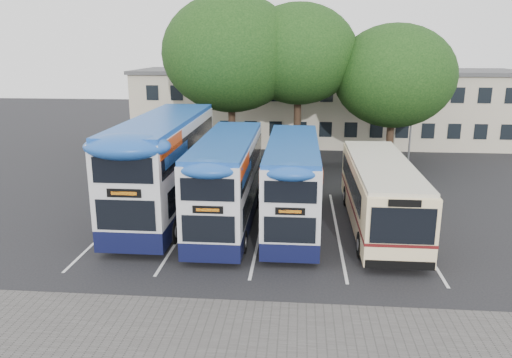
{
  "coord_description": "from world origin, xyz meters",
  "views": [
    {
      "loc": [
        -2.07,
        -16.84,
        8.22
      ],
      "look_at": [
        -4.0,
        5.0,
        2.32
      ],
      "focal_mm": 35.0,
      "sensor_mm": 36.0,
      "label": 1
    }
  ],
  "objects_px": {
    "bus_dd_right": "(292,180)",
    "lamp_post": "(414,91)",
    "tree_left": "(231,53)",
    "tree_mid": "(299,54)",
    "bus_single": "(380,190)",
    "bus_dd_mid": "(228,178)",
    "tree_right": "(394,76)",
    "bus_dd_left": "(165,162)"
  },
  "relations": [
    {
      "from": "bus_dd_mid",
      "to": "tree_right",
      "type": "bearing_deg",
      "value": 53.2
    },
    {
      "from": "bus_dd_right",
      "to": "bus_single",
      "type": "xyz_separation_m",
      "value": [
        4.03,
        0.21,
        -0.45
      ]
    },
    {
      "from": "tree_left",
      "to": "tree_mid",
      "type": "relative_size",
      "value": 1.06
    },
    {
      "from": "bus_dd_left",
      "to": "bus_single",
      "type": "relative_size",
      "value": 1.11
    },
    {
      "from": "bus_dd_right",
      "to": "lamp_post",
      "type": "bearing_deg",
      "value": 60.22
    },
    {
      "from": "tree_left",
      "to": "bus_dd_right",
      "type": "bearing_deg",
      "value": -70.09
    },
    {
      "from": "lamp_post",
      "to": "tree_mid",
      "type": "distance_m",
      "value": 8.8
    },
    {
      "from": "lamp_post",
      "to": "tree_right",
      "type": "xyz_separation_m",
      "value": [
        -1.81,
        -1.99,
        1.12
      ]
    },
    {
      "from": "tree_left",
      "to": "tree_right",
      "type": "xyz_separation_m",
      "value": [
        11.02,
        0.23,
        -1.46
      ]
    },
    {
      "from": "tree_right",
      "to": "bus_dd_left",
      "type": "distance_m",
      "value": 17.53
    },
    {
      "from": "tree_mid",
      "to": "tree_left",
      "type": "bearing_deg",
      "value": -174.51
    },
    {
      "from": "lamp_post",
      "to": "tree_mid",
      "type": "bearing_deg",
      "value": -167.86
    },
    {
      "from": "tree_right",
      "to": "bus_single",
      "type": "relative_size",
      "value": 0.92
    },
    {
      "from": "tree_mid",
      "to": "bus_dd_right",
      "type": "bearing_deg",
      "value": -90.45
    },
    {
      "from": "tree_mid",
      "to": "bus_dd_right",
      "type": "relative_size",
      "value": 1.14
    },
    {
      "from": "bus_dd_mid",
      "to": "bus_dd_right",
      "type": "bearing_deg",
      "value": 2.8
    },
    {
      "from": "bus_dd_mid",
      "to": "bus_single",
      "type": "relative_size",
      "value": 0.95
    },
    {
      "from": "tree_right",
      "to": "tree_mid",
      "type": "bearing_deg",
      "value": 178.09
    },
    {
      "from": "tree_left",
      "to": "bus_single",
      "type": "bearing_deg",
      "value": -55.02
    },
    {
      "from": "bus_single",
      "to": "bus_dd_left",
      "type": "bearing_deg",
      "value": 174.76
    },
    {
      "from": "lamp_post",
      "to": "bus_single",
      "type": "bearing_deg",
      "value": -106.71
    },
    {
      "from": "lamp_post",
      "to": "tree_left",
      "type": "xyz_separation_m",
      "value": [
        -12.83,
        -2.21,
        2.59
      ]
    },
    {
      "from": "bus_single",
      "to": "bus_dd_mid",
      "type": "bearing_deg",
      "value": -177.1
    },
    {
      "from": "lamp_post",
      "to": "bus_dd_mid",
      "type": "xyz_separation_m",
      "value": [
        -11.34,
        -14.73,
        -2.79
      ]
    },
    {
      "from": "tree_left",
      "to": "bus_single",
      "type": "height_order",
      "value": "tree_left"
    },
    {
      "from": "tree_left",
      "to": "tree_mid",
      "type": "distance_m",
      "value": 4.6
    },
    {
      "from": "bus_dd_left",
      "to": "bus_dd_mid",
      "type": "distance_m",
      "value": 3.54
    },
    {
      "from": "tree_left",
      "to": "tree_right",
      "type": "bearing_deg",
      "value": 1.17
    },
    {
      "from": "tree_left",
      "to": "bus_single",
      "type": "distance_m",
      "value": 15.97
    },
    {
      "from": "tree_left",
      "to": "bus_dd_mid",
      "type": "bearing_deg",
      "value": -83.24
    },
    {
      "from": "bus_single",
      "to": "bus_dd_right",
      "type": "bearing_deg",
      "value": -177.03
    },
    {
      "from": "tree_left",
      "to": "tree_mid",
      "type": "height_order",
      "value": "tree_left"
    },
    {
      "from": "bus_dd_mid",
      "to": "tree_mid",
      "type": "bearing_deg",
      "value": 76.55
    },
    {
      "from": "tree_mid",
      "to": "bus_dd_left",
      "type": "xyz_separation_m",
      "value": [
        -6.37,
        -11.66,
        -4.93
      ]
    },
    {
      "from": "lamp_post",
      "to": "bus_dd_right",
      "type": "distance_m",
      "value": 17.05
    },
    {
      "from": "bus_dd_mid",
      "to": "bus_single",
      "type": "height_order",
      "value": "bus_dd_mid"
    },
    {
      "from": "tree_right",
      "to": "bus_single",
      "type": "xyz_separation_m",
      "value": [
        -2.51,
        -12.39,
        -4.43
      ]
    },
    {
      "from": "bus_dd_right",
      "to": "bus_single",
      "type": "height_order",
      "value": "bus_dd_right"
    },
    {
      "from": "lamp_post",
      "to": "tree_mid",
      "type": "height_order",
      "value": "tree_mid"
    },
    {
      "from": "tree_right",
      "to": "lamp_post",
      "type": "bearing_deg",
      "value": 47.73
    },
    {
      "from": "bus_single",
      "to": "tree_right",
      "type": "bearing_deg",
      "value": 78.55
    },
    {
      "from": "lamp_post",
      "to": "tree_right",
      "type": "distance_m",
      "value": 2.91
    }
  ]
}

